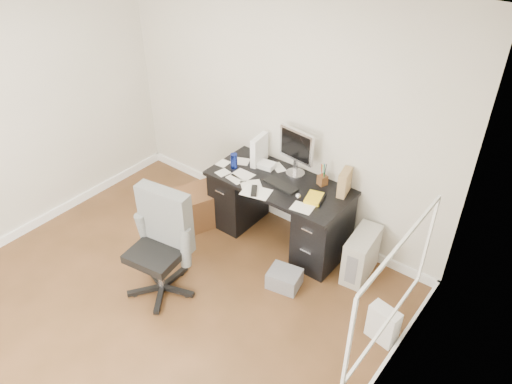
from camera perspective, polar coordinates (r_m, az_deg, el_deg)
ground at (r=4.86m, az=-12.34°, el=-13.65°), size 4.00×4.00×0.00m
room_shell at (r=3.80m, az=-14.76°, el=3.19°), size 4.02×4.02×2.71m
desk at (r=5.31m, az=2.63°, el=-1.92°), size 1.50×0.70×0.75m
loose_papers at (r=5.17m, az=0.59°, el=1.74°), size 1.10×0.60×0.00m
lcd_monitor at (r=5.09m, az=4.64°, el=4.54°), size 0.44×0.28×0.52m
keyboard at (r=5.03m, az=2.87°, el=0.81°), size 0.39×0.16×0.02m
computer_mouse at (r=4.86m, az=4.83°, el=-0.47°), size 0.07×0.07×0.06m
travel_mug at (r=5.28m, az=-2.54°, el=3.57°), size 0.09×0.09×0.17m
white_binder at (r=5.33m, az=0.37°, el=4.84°), size 0.16×0.29×0.32m
magazine_file at (r=4.93m, az=10.09°, el=1.09°), size 0.15×0.24×0.26m
pen_cup at (r=5.03m, az=7.66°, el=2.04°), size 0.13×0.13×0.25m
yellow_book at (r=4.86m, az=6.72°, el=-0.70°), size 0.21×0.24×0.04m
paper_remote at (r=4.93m, az=0.02°, el=0.08°), size 0.33×0.29×0.02m
office_chair at (r=4.69m, az=-11.32°, el=-6.30°), size 0.70×0.70×1.08m
pc_tower at (r=5.08m, az=11.93°, el=-7.05°), size 0.27×0.52×0.50m
shopping_bag at (r=4.59m, az=14.32°, el=-14.45°), size 0.29×0.23×0.36m
wicker_basket at (r=5.69m, az=-6.58°, el=-1.68°), size 0.54×0.54×0.42m
desk_printer at (r=4.96m, az=3.26°, el=-9.86°), size 0.35×0.31×0.18m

